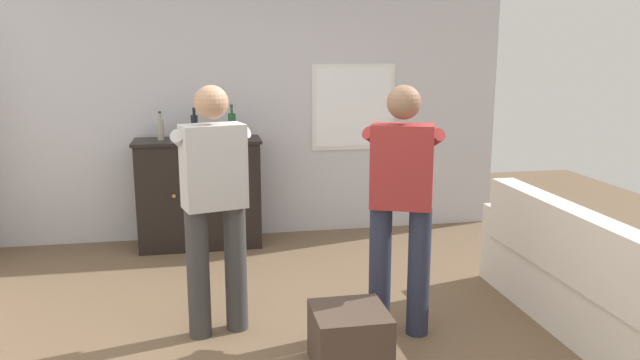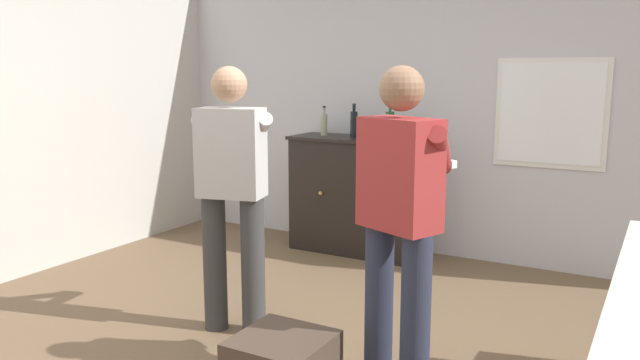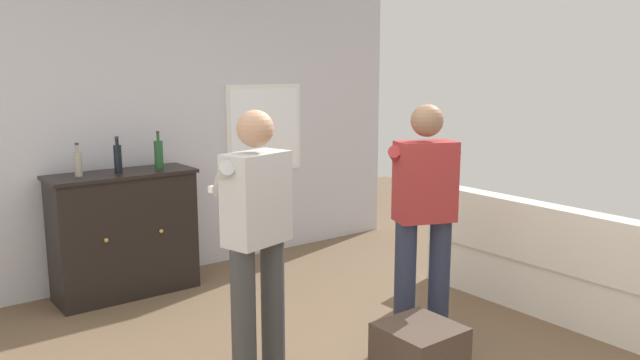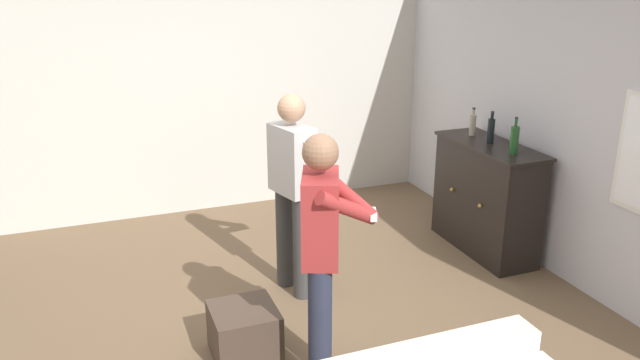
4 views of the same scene
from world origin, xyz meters
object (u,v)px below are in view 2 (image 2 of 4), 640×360
(bottle_liquor_amber, at_px, (390,125))
(bottle_wine_green, at_px, (324,124))
(bottle_spirits_clear, at_px, (354,123))
(sideboard_cabinet, at_px, (355,195))
(person_standing_right, at_px, (400,217))
(person_standing_left, at_px, (233,187))

(bottle_liquor_amber, bearing_deg, bottle_wine_green, 177.55)
(bottle_wine_green, bearing_deg, bottle_spirits_clear, -3.28)
(sideboard_cabinet, xyz_separation_m, bottle_spirits_clear, (-0.02, -0.00, 0.65))
(bottle_spirits_clear, bearing_deg, person_standing_right, -58.34)
(sideboard_cabinet, bearing_deg, person_standing_left, -86.75)
(bottle_wine_green, relative_size, bottle_liquor_amber, 0.83)
(bottle_wine_green, bearing_deg, person_standing_right, -52.93)
(bottle_liquor_amber, bearing_deg, sideboard_cabinet, 177.76)
(sideboard_cabinet, height_order, bottle_liquor_amber, bottle_liquor_amber)
(bottle_spirits_clear, relative_size, person_standing_left, 0.18)
(bottle_spirits_clear, xyz_separation_m, person_standing_left, (0.13, -1.95, -0.25))
(bottle_spirits_clear, bearing_deg, bottle_liquor_amber, -1.71)
(sideboard_cabinet, bearing_deg, person_standing_right, -58.75)
(bottle_liquor_amber, height_order, person_standing_left, person_standing_left)
(sideboard_cabinet, xyz_separation_m, bottle_wine_green, (-0.34, 0.02, 0.63))
(sideboard_cabinet, distance_m, bottle_liquor_amber, 0.73)
(bottle_spirits_clear, distance_m, person_standing_right, 2.57)
(sideboard_cabinet, xyz_separation_m, bottle_liquor_amber, (0.33, -0.01, 0.65))
(bottle_liquor_amber, relative_size, bottle_spirits_clear, 1.08)
(bottle_liquor_amber, distance_m, person_standing_right, 2.40)
(bottle_wine_green, relative_size, person_standing_left, 0.16)
(bottle_liquor_amber, xyz_separation_m, person_standing_left, (-0.22, -1.94, -0.25))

